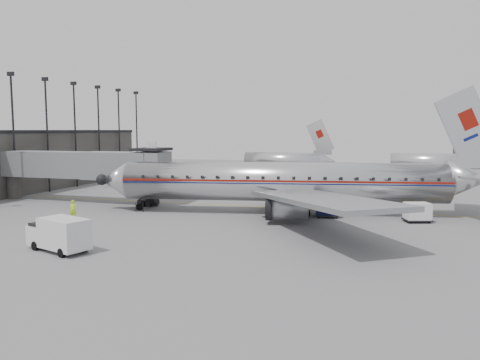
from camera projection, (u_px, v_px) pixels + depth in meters
The scene contains 12 objects.
ground at pixel (216, 215), 45.83m from camera, with size 160.00×160.00×0.00m, color slate.
terminal at pixel (9, 161), 64.66m from camera, with size 12.00×46.00×8.00m, color #33312E.
apron_line at pixel (261, 207), 50.68m from camera, with size 0.15×60.00×0.01m, color gold.
jet_bridge at pixel (90, 166), 53.65m from camera, with size 21.00×6.20×7.10m.
floodlight_masts at pixel (62, 130), 65.19m from camera, with size 0.90×42.25×15.25m.
distant_aircraft_near at pixel (284, 160), 86.04m from camera, with size 16.39×3.20×10.26m.
distant_aircraft_mid at pixel (433, 162), 82.40m from camera, with size 16.39×3.20×10.26m.
airliner at pixel (291, 182), 46.54m from camera, with size 39.40×36.19×12.56m.
service_van at pixel (59, 233), 32.15m from camera, with size 5.35×3.45×2.35m.
baggage_cart_navy at pixel (327, 208), 44.64m from camera, with size 2.35×1.94×1.66m.
baggage_cart_white at pixel (417, 212), 42.31m from camera, with size 2.65×2.31×1.75m.
ramp_worker at pixel (73, 210), 43.46m from camera, with size 0.67×0.44×1.84m, color #CAF71D.
Camera 1 is at (15.23, -42.61, 8.33)m, focal length 35.00 mm.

